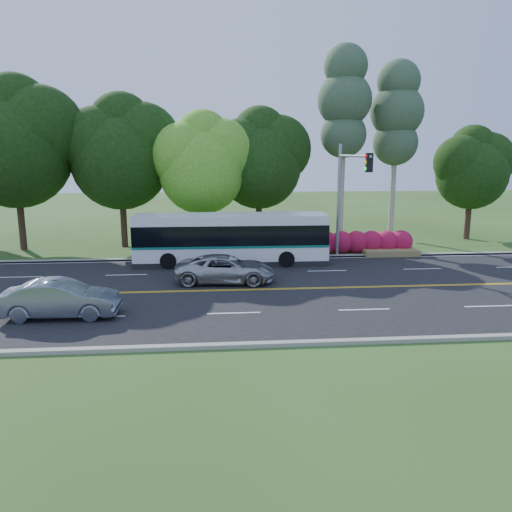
{
  "coord_description": "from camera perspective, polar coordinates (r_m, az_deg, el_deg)",
  "views": [
    {
      "loc": [
        -1.27,
        -23.11,
        6.52
      ],
      "look_at": [
        0.89,
        2.0,
        1.25
      ],
      "focal_mm": 35.0,
      "sensor_mm": 36.0,
      "label": 1
    }
  ],
  "objects": [
    {
      "name": "suv",
      "position": [
        25.31,
        -3.51,
        -1.47
      ],
      "size": [
        5.18,
        2.73,
        1.39
      ],
      "primitive_type": "imported",
      "rotation": [
        0.0,
        0.0,
        1.49
      ],
      "color": "#AFB2B4",
      "rests_on": "road"
    },
    {
      "name": "lane_markings",
      "position": [
        24.04,
        -1.94,
        -3.88
      ],
      "size": [
        57.6,
        13.82,
        0.0
      ],
      "color": "gold",
      "rests_on": "road"
    },
    {
      "name": "sedan",
      "position": [
        21.42,
        -21.44,
        -4.6
      ],
      "size": [
        4.58,
        1.63,
        1.5
      ],
      "primitive_type": "imported",
      "rotation": [
        0.0,
        0.0,
        1.56
      ],
      "color": "slate",
      "rests_on": "road"
    },
    {
      "name": "ground",
      "position": [
        24.05,
        -1.71,
        -3.93
      ],
      "size": [
        120.0,
        120.0,
        0.0
      ],
      "primitive_type": "plane",
      "color": "#2F4A18",
      "rests_on": "ground"
    },
    {
      "name": "grass_verge",
      "position": [
        32.78,
        -2.6,
        0.42
      ],
      "size": [
        60.0,
        4.0,
        0.1
      ],
      "primitive_type": "cube",
      "color": "#2F4A18",
      "rests_on": "ground"
    },
    {
      "name": "tree_row",
      "position": [
        35.46,
        -11.45,
        11.92
      ],
      "size": [
        44.7,
        9.1,
        13.84
      ],
      "color": "#322016",
      "rests_on": "ground"
    },
    {
      "name": "traffic_signal",
      "position": [
        29.61,
        10.4,
        8.04
      ],
      "size": [
        0.42,
        6.1,
        7.0
      ],
      "color": "gray",
      "rests_on": "ground"
    },
    {
      "name": "transit_bus",
      "position": [
        29.36,
        -2.9,
        1.9
      ],
      "size": [
        11.25,
        2.6,
        2.94
      ],
      "rotation": [
        0.0,
        0.0,
        -0.01
      ],
      "color": "white",
      "rests_on": "road"
    },
    {
      "name": "curb_north",
      "position": [
        30.97,
        -2.46,
        -0.21
      ],
      "size": [
        60.0,
        0.3,
        0.15
      ],
      "primitive_type": "cube",
      "color": "gray",
      "rests_on": "ground"
    },
    {
      "name": "curb_south",
      "position": [
        17.26,
        -0.35,
        -10.12
      ],
      "size": [
        60.0,
        0.3,
        0.15
      ],
      "primitive_type": "cube",
      "color": "gray",
      "rests_on": "ground"
    },
    {
      "name": "road",
      "position": [
        24.04,
        -1.71,
        -3.9
      ],
      "size": [
        60.0,
        14.0,
        0.02
      ],
      "primitive_type": "cube",
      "color": "black",
      "rests_on": "ground"
    },
    {
      "name": "bougainvillea_hedge",
      "position": [
        32.9,
        10.05,
        1.47
      ],
      "size": [
        9.5,
        2.25,
        1.5
      ],
      "color": "#A00D30",
      "rests_on": "ground"
    }
  ]
}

